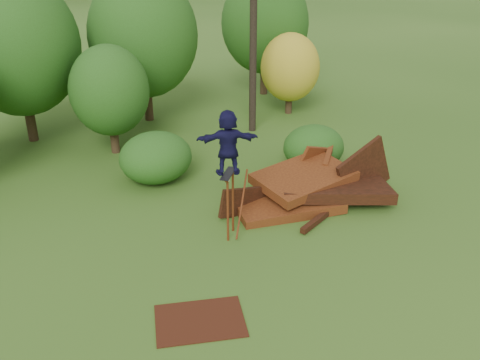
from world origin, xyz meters
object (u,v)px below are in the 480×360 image
scrap_pile (313,187)px  flat_plate (200,321)px  utility_pole (254,9)px  skater (228,142)px

scrap_pile → flat_plate: size_ratio=3.15×
utility_pole → flat_plate: bearing=-129.5°
scrap_pile → utility_pole: size_ratio=0.63×
skater → utility_pole: 8.67m
skater → flat_plate: (-2.26, -2.47, -2.74)m
scrap_pile → utility_pole: bearing=72.4°
scrap_pile → skater: (-3.30, -0.52, 2.32)m
scrap_pile → utility_pole: utility_pole is taller
skater → flat_plate: bearing=72.6°
skater → scrap_pile: bearing=-146.0°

